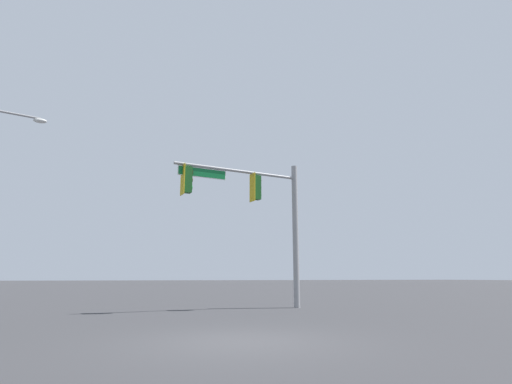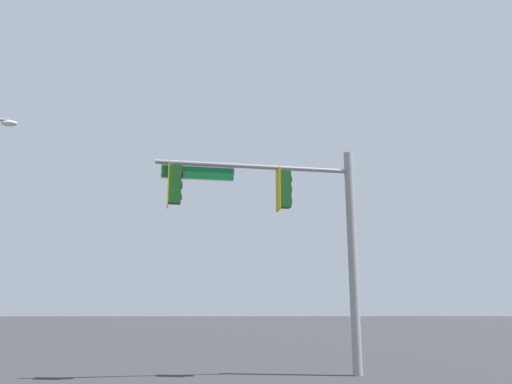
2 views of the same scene
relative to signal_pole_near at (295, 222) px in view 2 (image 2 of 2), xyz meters
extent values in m
cylinder|color=gray|center=(-1.72, -0.24, -1.05)|extent=(0.27, 0.27, 6.59)
cylinder|color=gray|center=(1.19, 0.17, 1.64)|extent=(5.86, 0.96, 0.13)
cube|color=gold|center=(0.51, 0.07, 0.97)|extent=(0.10, 0.52, 1.30)
cube|color=#144719|center=(0.32, 0.05, 0.97)|extent=(0.40, 0.37, 1.10)
cylinder|color=#144719|center=(0.32, 0.05, 1.58)|extent=(0.04, 0.04, 0.12)
cylinder|color=#340503|center=(0.12, 0.02, 1.30)|extent=(0.06, 0.22, 0.22)
cylinder|color=#392D05|center=(0.12, 0.02, 0.97)|extent=(0.06, 0.22, 0.22)
cylinder|color=green|center=(0.12, 0.02, 0.64)|extent=(0.06, 0.22, 0.22)
cube|color=gold|center=(3.72, 0.53, 0.97)|extent=(0.10, 0.52, 1.30)
cube|color=#144719|center=(3.53, 0.50, 0.97)|extent=(0.40, 0.37, 1.10)
cylinder|color=#144719|center=(3.53, 0.50, 1.58)|extent=(0.04, 0.04, 0.12)
cylinder|color=#340503|center=(3.33, 0.47, 1.30)|extent=(0.06, 0.22, 0.22)
cylinder|color=#392D05|center=(3.33, 0.47, 0.97)|extent=(0.06, 0.22, 0.22)
cylinder|color=green|center=(3.33, 0.47, 0.64)|extent=(0.06, 0.22, 0.22)
cube|color=#0F602D|center=(2.88, 0.41, 1.36)|extent=(2.08, 0.33, 0.36)
cube|color=white|center=(2.88, 0.41, 1.36)|extent=(2.14, 0.33, 0.42)
ellipsoid|color=silver|center=(9.75, -2.31, 3.85)|extent=(0.56, 0.28, 0.20)
camera|label=1|loc=(6.07, 16.72, -3.02)|focal=28.00mm
camera|label=2|loc=(1.77, 14.49, -2.59)|focal=35.00mm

